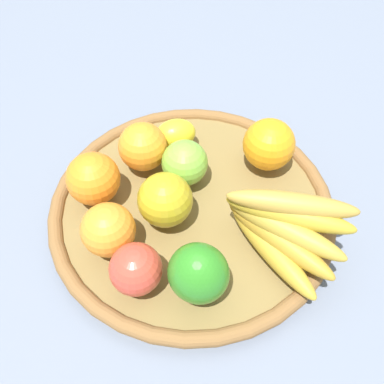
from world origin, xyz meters
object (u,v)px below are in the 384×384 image
orange_0 (143,147)px  orange_3 (269,144)px  apple_1 (136,269)px  bell_pepper (198,273)px  orange_2 (93,179)px  apple_2 (165,200)px  apple_0 (185,163)px  orange_1 (108,230)px  lemon_0 (176,134)px  banana_bunch (283,227)px

orange_0 → orange_3: orange_3 is taller
apple_1 → bell_pepper: size_ratio=0.77×
orange_2 → orange_3: (-0.20, -0.17, 0.00)m
apple_2 → apple_0: 0.07m
orange_2 → bell_pepper: bearing=159.5°
orange_1 → apple_0: (-0.04, -0.15, -0.00)m
orange_1 → apple_1: orange_1 is taller
apple_2 → orange_1: (0.04, 0.07, -0.00)m
orange_0 → apple_0: size_ratio=1.08×
lemon_0 → orange_0: (0.03, 0.06, 0.01)m
apple_0 → orange_3: 0.13m
apple_1 → orange_0: 0.20m
apple_2 → apple_1: bearing=97.8°
apple_0 → orange_2: orange_2 is taller
orange_1 → apple_1: (-0.06, 0.03, -0.00)m
apple_2 → apple_1: size_ratio=1.16×
lemon_0 → orange_2: size_ratio=0.85×
orange_1 → orange_3: orange_3 is taller
banana_bunch → orange_3: 0.15m
orange_0 → orange_2: (0.03, 0.08, 0.00)m
apple_0 → orange_2: size_ratio=0.90×
orange_2 → banana_bunch: bearing=-173.2°
orange_1 → orange_3: 0.27m
apple_1 → orange_2: size_ratio=0.86×
orange_0 → banana_bunch: banana_bunch is taller
apple_1 → banana_bunch: banana_bunch is taller
lemon_0 → orange_0: size_ratio=0.88×
lemon_0 → apple_1: bearing=105.4°
orange_1 → lemon_0: orange_1 is taller
banana_bunch → orange_3: bearing=-64.6°
apple_2 → lemon_0: apple_2 is taller
orange_1 → orange_0: size_ratio=0.96×
orange_1 → apple_2: bearing=-121.8°
apple_1 → bell_pepper: 0.08m
apple_1 → orange_3: (-0.08, -0.26, 0.01)m
orange_1 → bell_pepper: size_ratio=0.84×
orange_1 → bell_pepper: bell_pepper is taller
orange_0 → orange_3: 0.19m
orange_2 → orange_3: orange_3 is taller
banana_bunch → orange_3: banana_bunch is taller
apple_1 → apple_0: (0.02, -0.18, 0.00)m
banana_bunch → apple_1: bearing=41.5°
lemon_0 → bell_pepper: 0.25m
orange_1 → orange_2: (0.06, -0.06, 0.00)m
apple_1 → lemon_0: 0.24m
apple_1 → orange_2: orange_2 is taller
bell_pepper → apple_2: bearing=-52.4°
apple_2 → apple_0: size_ratio=1.11×
apple_0 → orange_1: bearing=75.5°
orange_3 → bell_pepper: bell_pepper is taller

